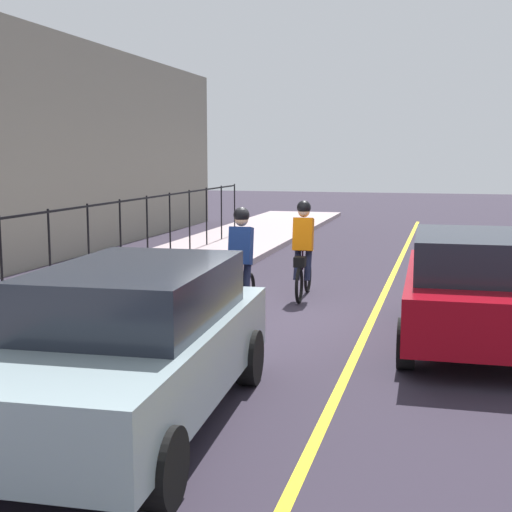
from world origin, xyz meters
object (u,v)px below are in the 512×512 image
Objects in this scene: cyclist_follow at (303,250)px; parked_sedan_rear at (133,343)px; cyclist_lead at (241,264)px; traffic_cone_near at (206,287)px; patrol_sedan at (472,286)px.

cyclist_follow reaches higher than parked_sedan_rear.
cyclist_lead is 3.57× the size of traffic_cone_near.
traffic_cone_near is (5.90, 1.30, -0.57)m from parked_sedan_rear.
cyclist_lead is 1.75m from traffic_cone_near.
cyclist_lead is at bearing 179.98° from parked_sedan_rear.
parked_sedan_rear is (-4.65, -0.26, -0.09)m from cyclist_lead.
cyclist_lead is 4.66m from parked_sedan_rear.
patrol_sedan is 5.22m from parked_sedan_rear.
cyclist_lead is 3.62m from patrol_sedan.
patrol_sedan reaches higher than traffic_cone_near.
cyclist_lead reaches higher than traffic_cone_near.
patrol_sedan is at bearing -132.96° from cyclist_follow.
parked_sedan_rear is 8.79× the size of traffic_cone_near.
traffic_cone_near is at bearing 66.68° from patrol_sedan.
cyclist_lead is 1.00× the size of cyclist_follow.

